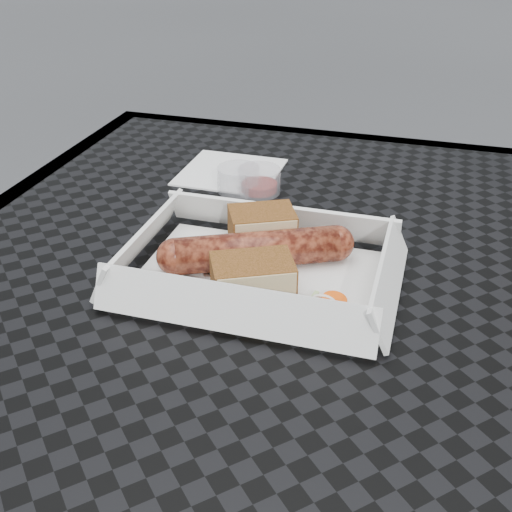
% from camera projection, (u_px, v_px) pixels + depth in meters
% --- Properties ---
extents(patio_table, '(0.80, 0.80, 0.74)m').
position_uv_depth(patio_table, '(318.00, 338.00, 0.64)').
color(patio_table, black).
rests_on(patio_table, ground).
extents(food_tray, '(0.22, 0.15, 0.00)m').
position_uv_depth(food_tray, '(259.00, 277.00, 0.60)').
color(food_tray, white).
rests_on(food_tray, patio_table).
extents(bratwurst, '(0.17, 0.10, 0.03)m').
position_uv_depth(bratwurst, '(257.00, 250.00, 0.60)').
color(bratwurst, brown).
rests_on(bratwurst, food_tray).
extents(bread_near, '(0.08, 0.07, 0.04)m').
position_uv_depth(bread_near, '(262.00, 229.00, 0.63)').
color(bread_near, brown).
rests_on(bread_near, food_tray).
extents(bread_far, '(0.08, 0.07, 0.04)m').
position_uv_depth(bread_far, '(253.00, 279.00, 0.56)').
color(bread_far, brown).
rests_on(bread_far, food_tray).
extents(veg_garnish, '(0.03, 0.03, 0.00)m').
position_uv_depth(veg_garnish, '(317.00, 304.00, 0.55)').
color(veg_garnish, '#F9530A').
rests_on(veg_garnish, food_tray).
extents(napkin, '(0.12, 0.12, 0.00)m').
position_uv_depth(napkin, '(230.00, 172.00, 0.81)').
color(napkin, white).
rests_on(napkin, patio_table).
extents(condiment_cup_sauce, '(0.05, 0.05, 0.03)m').
position_uv_depth(condiment_cup_sauce, '(259.00, 181.00, 0.76)').
color(condiment_cup_sauce, maroon).
rests_on(condiment_cup_sauce, patio_table).
extents(condiment_cup_empty, '(0.05, 0.05, 0.03)m').
position_uv_depth(condiment_cup_empty, '(238.00, 179.00, 0.76)').
color(condiment_cup_empty, silver).
rests_on(condiment_cup_empty, patio_table).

